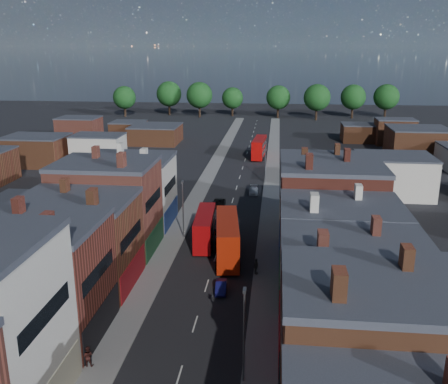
% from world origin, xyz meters
% --- Properties ---
extents(ground, '(400.00, 400.00, 0.00)m').
position_xyz_m(ground, '(0.00, 0.00, 0.00)').
color(ground, black).
rests_on(ground, ground).
extents(pavement_west, '(3.00, 200.00, 0.12)m').
position_xyz_m(pavement_west, '(-6.50, 50.00, 0.06)').
color(pavement_west, gray).
rests_on(pavement_west, ground).
extents(pavement_east, '(3.00, 200.00, 0.12)m').
position_xyz_m(pavement_east, '(6.50, 50.00, 0.06)').
color(pavement_east, gray).
rests_on(pavement_east, ground).
extents(terrace_west, '(12.00, 80.00, 12.89)m').
position_xyz_m(terrace_west, '(-14.00, 0.00, 6.45)').
color(terrace_west, maroon).
rests_on(terrace_west, ground).
extents(terrace_east, '(12.00, 80.00, 12.89)m').
position_xyz_m(terrace_east, '(14.00, 0.00, 6.45)').
color(terrace_east, maroon).
rests_on(terrace_east, ground).
extents(lamp_post_1, '(0.25, 0.70, 8.12)m').
position_xyz_m(lamp_post_1, '(5.20, 0.00, 4.70)').
color(lamp_post_1, slate).
rests_on(lamp_post_1, ground).
extents(lamp_post_2, '(0.25, 0.70, 8.12)m').
position_xyz_m(lamp_post_2, '(-5.20, 30.00, 4.70)').
color(lamp_post_2, slate).
rests_on(lamp_post_2, ground).
extents(lamp_post_3, '(0.25, 0.70, 8.12)m').
position_xyz_m(lamp_post_3, '(5.20, 60.00, 4.70)').
color(lamp_post_3, slate).
rests_on(lamp_post_3, ground).
extents(bus_0, '(2.92, 9.99, 4.26)m').
position_xyz_m(bus_0, '(-1.95, 28.18, 2.30)').
color(bus_0, '#B10A0C').
rests_on(bus_0, ground).
extents(bus_1, '(4.03, 11.87, 5.03)m').
position_xyz_m(bus_1, '(1.50, 23.82, 2.71)').
color(bus_1, red).
rests_on(bus_1, ground).
extents(bus_2, '(3.30, 10.96, 4.67)m').
position_xyz_m(bus_2, '(3.15, 82.87, 2.52)').
color(bus_2, '#A70807').
rests_on(bus_2, ground).
extents(car_1, '(1.41, 3.43, 1.10)m').
position_xyz_m(car_1, '(1.73, 14.81, 0.55)').
color(car_1, navy).
rests_on(car_1, ground).
extents(car_2, '(2.26, 4.35, 1.17)m').
position_xyz_m(car_2, '(-1.86, 44.36, 0.59)').
color(car_2, black).
rests_on(car_2, ground).
extents(car_3, '(1.72, 4.04, 1.16)m').
position_xyz_m(car_3, '(3.38, 52.56, 0.58)').
color(car_3, silver).
rests_on(car_3, ground).
extents(ped_1, '(0.89, 0.52, 1.78)m').
position_xyz_m(ped_1, '(-7.70, 0.54, 1.01)').
color(ped_1, '#3C1B18').
rests_on(ped_1, pavement_west).
extents(ped_3, '(0.85, 1.22, 1.90)m').
position_xyz_m(ped_3, '(5.30, 19.37, 1.07)').
color(ped_3, '#56514A').
rests_on(ped_3, pavement_east).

